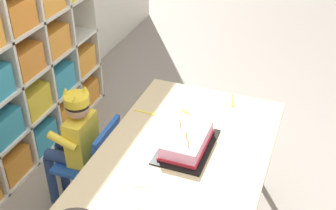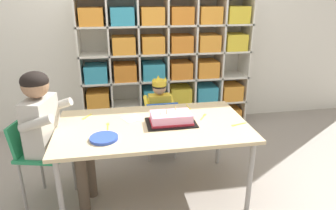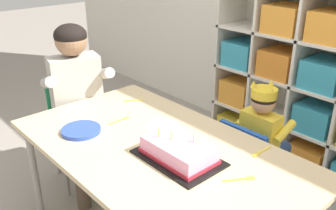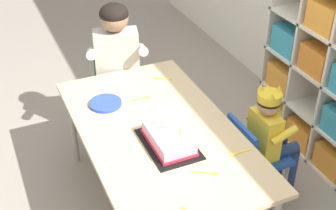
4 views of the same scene
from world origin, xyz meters
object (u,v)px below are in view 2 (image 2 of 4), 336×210
child_with_crown (159,106)px  fork_near_cake_tray (108,126)px  fork_near_child_seat (87,117)px  adult_helper_seated (50,125)px  activity_table (153,129)px  fork_by_napkin (188,107)px  birthday_cake_on_tray (171,119)px  classroom_chair_adult_side (39,151)px  classroom_chair_blue (161,124)px  fork_at_table_front_edge (238,124)px  paper_plate_stack (104,138)px  fork_beside_plate_stack (203,116)px

child_with_crown → fork_near_cake_tray: bearing=51.7°
fork_near_child_seat → adult_helper_seated: bearing=163.4°
activity_table → fork_by_napkin: 0.48m
birthday_cake_on_tray → classroom_chair_adult_side: bearing=177.3°
fork_near_child_seat → activity_table: bearing=-83.5°
activity_table → fork_near_child_seat: size_ratio=12.98×
child_with_crown → adult_helper_seated: 1.12m
classroom_chair_adult_side → activity_table: bearing=-78.4°
activity_table → classroom_chair_blue: size_ratio=2.39×
fork_near_child_seat → fork_at_table_front_edge: 1.21m
birthday_cake_on_tray → paper_plate_stack: birthday_cake_on_tray is taller
fork_at_table_front_edge → fork_near_child_seat: bearing=147.6°
classroom_chair_blue → fork_at_table_front_edge: size_ratio=4.58×
birthday_cake_on_tray → fork_near_child_seat: bearing=160.0°
classroom_chair_blue → child_with_crown: size_ratio=0.74×
classroom_chair_adult_side → adult_helper_seated: bearing=-90.0°
fork_at_table_front_edge → fork_beside_plate_stack: size_ratio=1.08×
classroom_chair_blue → fork_by_napkin: (0.21, -0.25, 0.25)m
child_with_crown → fork_near_cake_tray: size_ratio=6.41×
child_with_crown → birthday_cake_on_tray: bearing=88.9°
fork_by_napkin → fork_near_cake_tray: (-0.70, -0.28, 0.00)m
activity_table → adult_helper_seated: size_ratio=1.37×
paper_plate_stack → fork_near_child_seat: bearing=109.0°
paper_plate_stack → fork_beside_plate_stack: paper_plate_stack is taller
paper_plate_stack → classroom_chair_blue: bearing=55.9°
fork_near_child_seat → fork_by_napkin: size_ratio=0.87×
classroom_chair_adult_side → fork_at_table_front_edge: bearing=-81.6°
activity_table → child_with_crown: child_with_crown is taller
classroom_chair_adult_side → fork_beside_plate_stack: classroom_chair_adult_side is taller
activity_table → fork_beside_plate_stack: bearing=10.7°
adult_helper_seated → fork_near_cake_tray: 0.42m
fork_at_table_front_edge → classroom_chair_blue: bearing=111.0°
fork_at_table_front_edge → child_with_crown: bearing=107.3°
classroom_chair_adult_side → fork_at_table_front_edge: (1.52, -0.17, 0.17)m
fork_at_table_front_edge → activity_table: bearing=154.4°
fork_by_napkin → child_with_crown: bearing=31.5°
birthday_cake_on_tray → fork_at_table_front_edge: (0.50, -0.12, -0.03)m
paper_plate_stack → fork_near_child_seat: size_ratio=1.75×
fork_by_napkin → fork_beside_plate_stack: (0.07, -0.23, 0.00)m
classroom_chair_blue → child_with_crown: child_with_crown is taller
adult_helper_seated → fork_near_child_seat: (0.24, 0.22, -0.04)m
classroom_chair_adult_side → paper_plate_stack: size_ratio=3.53×
activity_table → child_with_crown: 0.69m
birthday_cake_on_tray → fork_by_napkin: 0.38m
birthday_cake_on_tray → paper_plate_stack: size_ratio=1.95×
birthday_cake_on_tray → fork_near_cake_tray: (-0.49, 0.03, -0.03)m
classroom_chair_blue → paper_plate_stack: paper_plate_stack is taller
adult_helper_seated → paper_plate_stack: (0.39, -0.21, -0.03)m
fork_near_cake_tray → fork_beside_plate_stack: same height
classroom_chair_adult_side → fork_beside_plate_stack: (1.30, 0.03, 0.17)m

